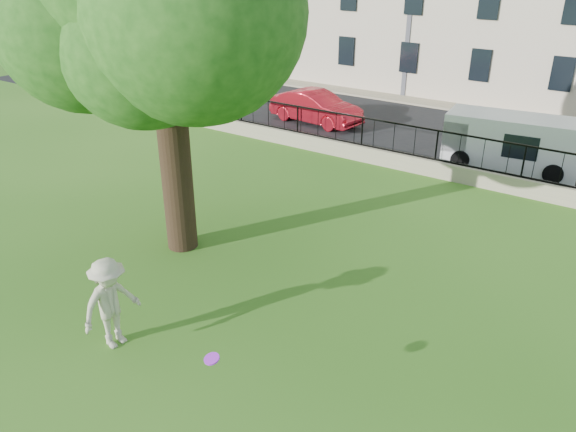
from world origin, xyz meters
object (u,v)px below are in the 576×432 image
Objects in this scene: frisbee at (212,359)px; white_van at (512,143)px; red_sedan at (316,107)px; man at (111,303)px.

frisbee is 0.06× the size of white_van.
red_sedan is at bearing 166.88° from white_van.
red_sedan reaches higher than frisbee.
man is at bearing -110.67° from white_van.
white_van is at bearing 87.47° from frisbee.
man is at bearing 173.14° from frisbee.
man is 17.34m from red_sedan.
frisbee is 0.06× the size of red_sedan.
man is 7.45× the size of frisbee.
frisbee is 18.87m from red_sedan.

